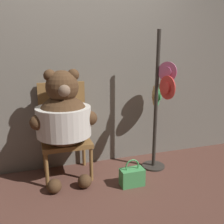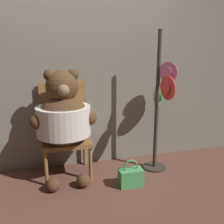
% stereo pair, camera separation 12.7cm
% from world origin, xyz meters
% --- Properties ---
extents(ground_plane, '(14.00, 14.00, 0.00)m').
position_xyz_m(ground_plane, '(0.00, 0.00, 0.00)').
color(ground_plane, brown).
extents(wall_back, '(8.00, 0.10, 2.73)m').
position_xyz_m(wall_back, '(0.00, 0.59, 1.37)').
color(wall_back, slate).
rests_on(wall_back, ground_plane).
extents(chair, '(0.54, 0.46, 1.06)m').
position_xyz_m(chair, '(-0.26, 0.38, 0.54)').
color(chair, olive).
rests_on(chair, ground_plane).
extents(teddy_bear, '(0.70, 0.62, 1.23)m').
position_xyz_m(teddy_bear, '(-0.28, 0.21, 0.72)').
color(teddy_bear, '#4C331E').
rests_on(teddy_bear, ground_plane).
extents(hat_display_rack, '(0.38, 0.61, 1.64)m').
position_xyz_m(hat_display_rack, '(0.84, 0.18, 0.82)').
color(hat_display_rack, '#332D28').
rests_on(hat_display_rack, ground_plane).
extents(handbag_on_ground, '(0.25, 0.14, 0.30)m').
position_xyz_m(handbag_on_ground, '(0.37, -0.15, 0.10)').
color(handbag_on_ground, '#479E56').
rests_on(handbag_on_ground, ground_plane).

